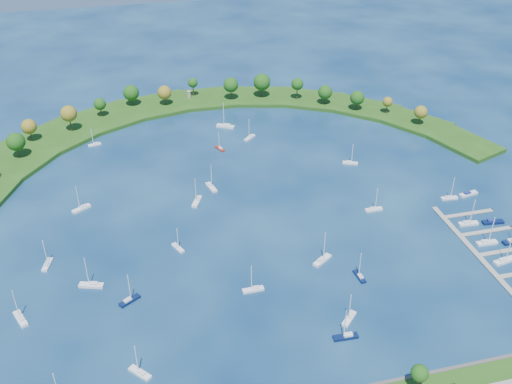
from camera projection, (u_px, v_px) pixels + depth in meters
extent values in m
plane|color=#082048|center=(248.00, 207.00, 254.55)|extent=(700.00, 700.00, 0.00)
cylinder|color=#382314|center=(418.00, 383.00, 169.53)|extent=(0.56, 0.56, 5.60)
sphere|color=#1A4711|center=(420.00, 374.00, 167.48)|extent=(5.20, 5.20, 5.20)
cube|color=#244712|center=(8.00, 163.00, 285.65)|extent=(54.07, 56.09, 2.00)
cube|color=#244712|center=(55.00, 138.00, 308.55)|extent=(55.20, 54.07, 2.00)
cube|color=#244712|center=(104.00, 119.00, 327.81)|extent=(53.65, 48.47, 2.00)
cube|color=#244712|center=(154.00, 106.00, 342.33)|extent=(49.62, 39.75, 2.00)
cube|color=#244712|center=(205.00, 99.00, 351.26)|extent=(44.32, 29.96, 2.00)
cube|color=#244712|center=(257.00, 97.00, 354.09)|extent=(49.49, 38.05, 2.00)
cube|color=#244712|center=(308.00, 100.00, 350.65)|extent=(51.13, 44.12, 2.00)
cube|color=#244712|center=(359.00, 107.00, 341.14)|extent=(49.19, 47.96, 2.00)
cube|color=#244712|center=(409.00, 120.00, 326.12)|extent=(43.90, 49.49, 2.00)
cube|color=#244712|center=(457.00, 140.00, 306.44)|extent=(35.67, 48.74, 2.00)
cylinder|color=#382314|center=(18.00, 151.00, 286.50)|extent=(0.56, 0.56, 6.75)
sphere|color=#1A4711|center=(16.00, 142.00, 283.74)|extent=(8.99, 8.99, 8.99)
cylinder|color=#382314|center=(31.00, 135.00, 301.18)|extent=(0.56, 0.56, 6.68)
sphere|color=brown|center=(29.00, 127.00, 298.57)|extent=(7.77, 7.77, 7.77)
cylinder|color=#382314|center=(71.00, 124.00, 310.47)|extent=(0.56, 0.56, 8.44)
sphere|color=brown|center=(69.00, 114.00, 307.30)|extent=(8.58, 8.58, 8.58)
cylinder|color=#382314|center=(101.00, 111.00, 326.61)|extent=(0.56, 0.56, 6.12)
sphere|color=#1A4711|center=(100.00, 104.00, 324.26)|extent=(6.73, 6.73, 6.73)
cylinder|color=#382314|center=(132.00, 101.00, 339.59)|extent=(0.56, 0.56, 5.91)
sphere|color=#1A4711|center=(131.00, 93.00, 337.05)|extent=(9.05, 9.05, 9.05)
cylinder|color=#382314|center=(165.00, 100.00, 339.93)|extent=(0.56, 0.56, 6.08)
sphere|color=brown|center=(164.00, 93.00, 337.44)|extent=(8.05, 8.05, 8.05)
cylinder|color=#382314|center=(193.00, 90.00, 350.64)|extent=(0.56, 0.56, 7.26)
sphere|color=#1A4711|center=(193.00, 83.00, 348.10)|extent=(5.73, 5.73, 5.73)
cylinder|color=#382314|center=(231.00, 94.00, 346.19)|extent=(0.56, 0.56, 7.42)
sphere|color=#1A4711|center=(231.00, 85.00, 343.29)|extent=(8.67, 8.67, 8.67)
cylinder|color=#382314|center=(262.00, 91.00, 349.47)|extent=(0.56, 0.56, 7.37)
sphere|color=#1A4711|center=(262.00, 82.00, 346.44)|extent=(10.04, 10.04, 10.04)
cylinder|color=#382314|center=(297.00, 93.00, 346.18)|extent=(0.56, 0.56, 8.18)
sphere|color=#1A4711|center=(297.00, 84.00, 343.25)|extent=(7.02, 7.02, 7.02)
cylinder|color=#382314|center=(325.00, 100.00, 341.04)|extent=(0.56, 0.56, 5.73)
sphere|color=#1A4711|center=(325.00, 92.00, 338.64)|extent=(8.16, 8.16, 8.16)
cylinder|color=#382314|center=(356.00, 105.00, 334.04)|extent=(0.56, 0.56, 5.83)
sphere|color=#1A4711|center=(357.00, 98.00, 331.63)|extent=(8.10, 8.10, 8.10)
cylinder|color=#382314|center=(387.00, 108.00, 330.31)|extent=(0.56, 0.56, 5.84)
sphere|color=brown|center=(388.00, 102.00, 328.16)|extent=(5.59, 5.59, 5.59)
cylinder|color=#382314|center=(420.00, 120.00, 317.87)|extent=(0.56, 0.56, 5.97)
sphere|color=brown|center=(421.00, 112.00, 315.52)|extent=(7.07, 7.07, 7.07)
cylinder|color=gray|center=(189.00, 95.00, 349.53)|extent=(2.20, 2.20, 3.85)
cylinder|color=gray|center=(189.00, 91.00, 348.43)|extent=(2.60, 2.60, 0.30)
cube|color=gray|center=(488.00, 266.00, 220.32)|extent=(2.20, 82.00, 0.40)
cube|color=gray|center=(506.00, 251.00, 228.22)|extent=(22.00, 2.00, 0.40)
cube|color=gray|center=(487.00, 231.00, 239.06)|extent=(22.00, 2.00, 0.40)
cylinder|color=#382314|center=(510.00, 227.00, 241.16)|extent=(0.36, 0.36, 1.60)
cube|color=gray|center=(469.00, 214.00, 249.89)|extent=(22.00, 2.00, 0.40)
cylinder|color=#382314|center=(492.00, 210.00, 252.00)|extent=(0.36, 0.36, 1.60)
cube|color=white|center=(140.00, 373.00, 177.46)|extent=(6.87, 7.41, 0.95)
cube|color=silver|center=(142.00, 372.00, 176.65)|extent=(2.99, 3.10, 0.66)
cylinder|color=silver|center=(136.00, 359.00, 174.66)|extent=(0.32, 0.32, 10.68)
cube|color=white|center=(349.00, 319.00, 196.82)|extent=(7.09, 7.13, 0.94)
cube|color=silver|center=(350.00, 316.00, 196.97)|extent=(3.03, 3.04, 0.66)
cylinder|color=silver|center=(350.00, 307.00, 193.29)|extent=(0.32, 0.32, 10.60)
cube|color=white|center=(225.00, 126.00, 320.82)|extent=(9.85, 7.34, 1.18)
cube|color=silver|center=(227.00, 125.00, 320.05)|extent=(3.93, 3.40, 0.82)
cylinder|color=silver|center=(224.00, 114.00, 317.16)|extent=(0.32, 0.32, 13.24)
cube|color=#09173E|center=(359.00, 276.00, 215.19)|extent=(2.59, 7.41, 0.87)
cube|color=silver|center=(361.00, 276.00, 214.21)|extent=(1.62, 2.65, 0.61)
cylinder|color=silver|center=(360.00, 264.00, 212.80)|extent=(0.32, 0.32, 9.83)
cube|color=#09173E|center=(345.00, 337.00, 189.88)|extent=(8.39, 2.68, 1.00)
cube|color=silver|center=(348.00, 335.00, 189.57)|extent=(2.97, 1.75, 0.70)
cylinder|color=silver|center=(345.00, 323.00, 186.52)|extent=(0.32, 0.32, 11.19)
cube|color=#09173E|center=(130.00, 301.00, 204.31)|extent=(7.92, 6.02, 0.95)
cube|color=silver|center=(128.00, 300.00, 203.41)|extent=(3.18, 2.77, 0.67)
cylinder|color=silver|center=(129.00, 287.00, 201.59)|extent=(0.32, 0.32, 10.70)
cube|color=white|center=(250.00, 138.00, 309.47)|extent=(7.21, 6.82, 0.93)
cube|color=silver|center=(251.00, 136.00, 309.60)|extent=(3.03, 2.95, 0.65)
cylinder|color=silver|center=(249.00, 128.00, 306.00)|extent=(0.32, 0.32, 10.48)
cube|color=white|center=(253.00, 290.00, 209.06)|extent=(7.75, 2.35, 0.92)
cube|color=silver|center=(255.00, 288.00, 208.82)|extent=(2.73, 1.58, 0.65)
cylinder|color=silver|center=(251.00, 278.00, 205.91)|extent=(0.32, 0.32, 10.39)
cube|color=white|center=(20.00, 319.00, 196.78)|extent=(5.63, 8.79, 1.03)
cube|color=silver|center=(21.00, 318.00, 195.75)|extent=(2.74, 3.41, 0.72)
cylinder|color=silver|center=(16.00, 304.00, 193.89)|extent=(0.32, 0.32, 11.54)
cube|color=white|center=(47.00, 265.00, 220.89)|extent=(4.04, 7.95, 0.92)
cube|color=silver|center=(46.00, 264.00, 219.83)|extent=(2.14, 2.97, 0.64)
cylinder|color=silver|center=(45.00, 252.00, 218.41)|extent=(0.32, 0.32, 10.33)
cube|color=white|center=(197.00, 202.00, 257.47)|extent=(5.77, 8.82, 1.03)
cube|color=silver|center=(197.00, 199.00, 257.71)|extent=(2.79, 3.44, 0.72)
cylinder|color=silver|center=(196.00, 190.00, 253.53)|extent=(0.32, 0.32, 11.61)
cube|color=white|center=(81.00, 209.00, 252.71)|extent=(8.35, 6.28, 1.00)
cube|color=silver|center=(83.00, 206.00, 252.76)|extent=(3.34, 2.90, 0.70)
cylinder|color=silver|center=(78.00, 197.00, 249.05)|extent=(0.32, 0.32, 11.25)
cube|color=white|center=(178.00, 248.00, 229.66)|extent=(4.54, 7.02, 0.82)
cube|color=silver|center=(177.00, 246.00, 229.74)|extent=(2.20, 2.73, 0.57)
cylinder|color=silver|center=(178.00, 238.00, 226.62)|extent=(0.32, 0.32, 9.23)
cube|color=white|center=(95.00, 145.00, 303.00)|extent=(6.78, 3.17, 0.78)
cube|color=silver|center=(96.00, 143.00, 302.89)|extent=(2.51, 1.74, 0.55)
cylinder|color=silver|center=(92.00, 137.00, 300.24)|extent=(0.32, 0.32, 8.83)
cube|color=white|center=(350.00, 163.00, 286.67)|extent=(7.47, 4.73, 0.87)
cube|color=silver|center=(349.00, 162.00, 286.37)|extent=(2.89, 2.31, 0.61)
cylinder|color=silver|center=(352.00, 153.00, 283.74)|extent=(0.32, 0.32, 9.79)
cube|color=white|center=(91.00, 285.00, 210.96)|extent=(9.14, 5.10, 1.06)
cube|color=silver|center=(93.00, 284.00, 210.42)|extent=(3.47, 2.61, 0.74)
cylinder|color=silver|center=(87.00, 271.00, 207.55)|extent=(0.32, 0.32, 11.90)
cube|color=white|center=(374.00, 209.00, 252.30)|extent=(7.54, 2.12, 0.90)
cube|color=silver|center=(372.00, 208.00, 251.74)|extent=(2.64, 1.48, 0.63)
cylinder|color=silver|center=(377.00, 198.00, 249.48)|extent=(0.32, 0.32, 10.17)
cube|color=white|center=(211.00, 187.00, 267.44)|extent=(4.29, 8.81, 1.02)
cube|color=silver|center=(210.00, 185.00, 267.62)|extent=(2.31, 3.28, 0.71)
cylinder|color=silver|center=(211.00, 176.00, 263.61)|extent=(0.32, 0.32, 11.46)
cube|color=#99200D|center=(220.00, 149.00, 299.33)|extent=(4.34, 6.73, 0.79)
cube|color=silver|center=(221.00, 148.00, 298.54)|extent=(2.11, 2.62, 0.55)
cylinder|color=silver|center=(219.00, 140.00, 297.11)|extent=(0.32, 0.32, 8.84)
cube|color=white|center=(322.00, 260.00, 222.95)|extent=(8.72, 6.98, 1.06)
cube|color=silver|center=(321.00, 260.00, 221.91)|extent=(3.54, 3.16, 0.74)
cylinder|color=silver|center=(324.00, 246.00, 219.93)|extent=(0.32, 0.32, 11.94)
cube|color=white|center=(504.00, 261.00, 222.63)|extent=(9.24, 3.96, 1.07)
cube|color=silver|center=(503.00, 260.00, 221.84)|extent=(3.38, 2.25, 0.75)
cylinder|color=silver|center=(510.00, 247.00, 219.36)|extent=(0.32, 0.32, 12.08)
cube|color=white|center=(487.00, 243.00, 232.22)|extent=(8.67, 2.80, 1.03)
cube|color=silver|center=(485.00, 241.00, 231.61)|extent=(3.08, 1.82, 0.72)
cylinder|color=silver|center=(492.00, 230.00, 228.97)|extent=(0.32, 0.32, 11.57)
cube|color=silver|center=(512.00, 240.00, 232.23)|extent=(3.12, 1.82, 0.74)
cube|color=white|center=(468.00, 224.00, 243.37)|extent=(8.48, 3.03, 1.00)
cube|color=silver|center=(467.00, 222.00, 242.81)|extent=(3.04, 1.87, 0.70)
cylinder|color=silver|center=(473.00, 211.00, 240.20)|extent=(0.32, 0.32, 11.22)
cube|color=#09173E|center=(493.00, 222.00, 244.23)|extent=(9.17, 3.51, 1.07)
cube|color=navy|center=(491.00, 220.00, 243.64)|extent=(3.31, 2.10, 0.75)
cube|color=white|center=(449.00, 198.00, 259.95)|extent=(7.53, 2.71, 0.89)
cube|color=silver|center=(448.00, 197.00, 259.45)|extent=(2.70, 1.67, 0.62)
cylinder|color=silver|center=(453.00, 188.00, 257.13)|extent=(0.32, 0.32, 9.96)
cube|color=white|center=(468.00, 194.00, 262.67)|extent=(9.05, 3.85, 1.05)
cube|color=navy|center=(467.00, 193.00, 261.90)|extent=(3.31, 2.19, 0.74)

